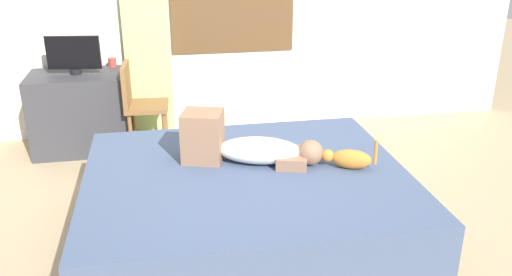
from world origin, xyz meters
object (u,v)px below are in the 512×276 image
Objects in this scene: person_lying at (245,146)px; cup at (112,62)px; cat at (349,159)px; chair_by_desk at (139,102)px; desk at (82,112)px; bed at (247,208)px; tv_monitor at (74,54)px.

cup is at bearing 116.65° from person_lying.
cat is (0.65, -0.23, -0.05)m from person_lying.
chair_by_desk is at bearing 115.84° from person_lying.
desk is at bearing -144.22° from cup.
bed is 2.36m from cup.
chair_by_desk is (0.55, -0.20, -0.41)m from tv_monitor.
desk is (-1.92, 1.94, -0.22)m from cat.
person_lying is at bearing -53.24° from tv_monitor.
cup is at bearing 119.50° from chair_by_desk.
desk is at bearing 123.65° from bed.
desk is 1.88× the size of tv_monitor.
cat is 2.23m from chair_by_desk.
person_lying is 2.17m from cup.
person_lying is at bearing -63.35° from cup.
chair_by_desk is (-0.73, 1.52, -0.13)m from person_lying.
person_lying is 10.87× the size of cup.
cat is 0.70× the size of tv_monitor.
bed is 2.36m from tv_monitor.
desk reaches higher than bed.
bed is 0.75m from cat.
cup is at bearing 126.86° from cat.
person_lying is 1.95× the size of tv_monitor.
chair_by_desk reaches higher than cup.
cat is 0.37× the size of desk.
person_lying is 2.16m from tv_monitor.
bed is at bearing -56.35° from desk.
cup is 0.10× the size of chair_by_desk.
cup is (-0.97, 1.93, 0.14)m from person_lying.
cat is 0.39× the size of chair_by_desk.
bed is 4.44× the size of tv_monitor.
tv_monitor is 0.56× the size of chair_by_desk.
tv_monitor is at bearing 123.91° from bed.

